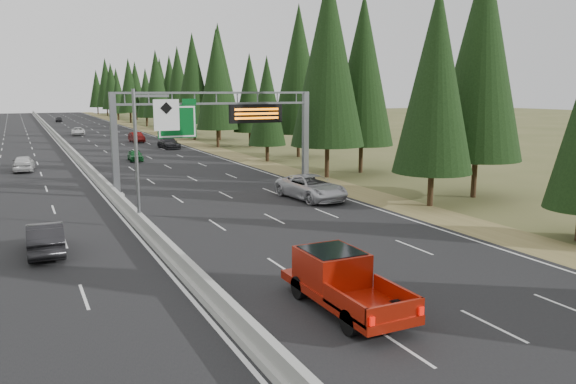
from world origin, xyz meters
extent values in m
cube|color=black|center=(0.00, 80.00, 0.04)|extent=(32.00, 260.00, 0.08)
cube|color=olive|center=(17.80, 80.00, 0.03)|extent=(3.60, 260.00, 0.06)
cube|color=#999994|center=(0.00, 80.00, 0.23)|extent=(0.70, 260.00, 0.30)
cube|color=#999994|center=(0.00, 80.00, 0.63)|extent=(0.30, 260.00, 0.60)
cube|color=slate|center=(0.35, 35.00, 3.98)|extent=(0.45, 0.45, 7.80)
cube|color=#999994|center=(0.35, 35.00, 0.23)|extent=(0.90, 0.90, 0.30)
cube|color=slate|center=(16.20, 35.00, 3.98)|extent=(0.45, 0.45, 7.80)
cube|color=#999994|center=(16.20, 35.00, 0.23)|extent=(0.90, 0.90, 0.30)
cube|color=slate|center=(8.28, 35.00, 7.80)|extent=(15.85, 0.35, 0.16)
cube|color=slate|center=(8.28, 35.00, 6.96)|extent=(15.85, 0.35, 0.16)
cube|color=#054C19|center=(5.00, 34.75, 5.63)|extent=(3.00, 0.10, 2.50)
cube|color=silver|center=(5.00, 34.69, 5.63)|extent=(2.85, 0.02, 2.35)
cube|color=#054C19|center=(6.00, 34.75, 7.13)|extent=(1.10, 0.10, 0.45)
cube|color=black|center=(11.50, 34.70, 6.13)|extent=(4.50, 0.40, 1.50)
cube|color=orange|center=(11.50, 34.48, 6.48)|extent=(3.80, 0.02, 0.18)
cube|color=orange|center=(11.50, 34.48, 6.13)|extent=(3.80, 0.02, 0.18)
cube|color=orange|center=(11.50, 34.48, 5.78)|extent=(3.80, 0.02, 0.18)
cylinder|color=slate|center=(0.00, 25.00, 4.08)|extent=(0.20, 0.20, 8.00)
cube|color=#999994|center=(0.00, 25.00, 0.18)|extent=(0.50, 0.50, 0.20)
cube|color=slate|center=(1.00, 25.00, 7.68)|extent=(2.00, 0.15, 0.15)
cube|color=silver|center=(1.80, 24.88, 6.58)|extent=(1.50, 0.06, 1.80)
cylinder|color=black|center=(19.49, 22.51, 1.21)|extent=(0.40, 0.40, 2.41)
cone|color=black|center=(19.49, 22.51, 8.75)|extent=(5.43, 5.43, 12.67)
cylinder|color=black|center=(24.73, 23.80, 1.45)|extent=(0.40, 0.40, 2.90)
cone|color=black|center=(24.73, 23.80, 10.51)|extent=(6.52, 6.52, 15.22)
cylinder|color=black|center=(19.49, 36.96, 1.50)|extent=(0.40, 0.40, 2.99)
cone|color=black|center=(19.49, 36.96, 10.85)|extent=(6.73, 6.73, 15.71)
cylinder|color=black|center=(24.16, 38.44, 1.37)|extent=(0.40, 0.40, 2.74)
cone|color=black|center=(24.16, 38.44, 9.92)|extent=(6.16, 6.16, 14.37)
cylinder|color=black|center=(19.33, 50.24, 0.94)|extent=(0.40, 0.40, 1.89)
cone|color=black|center=(19.33, 50.24, 6.85)|extent=(4.25, 4.25, 9.92)
cylinder|color=black|center=(24.65, 52.93, 1.44)|extent=(0.40, 0.40, 2.88)
cone|color=black|center=(24.65, 52.93, 10.43)|extent=(6.48, 6.48, 15.11)
cylinder|color=black|center=(19.43, 67.66, 1.31)|extent=(0.40, 0.40, 2.61)
cone|color=black|center=(19.43, 67.66, 9.47)|extent=(5.88, 5.88, 13.72)
cylinder|color=black|center=(24.20, 67.36, 1.06)|extent=(0.40, 0.40, 2.11)
cone|color=black|center=(24.20, 67.36, 7.65)|extent=(4.75, 4.75, 11.08)
cylinder|color=black|center=(20.09, 81.29, 1.36)|extent=(0.40, 0.40, 2.73)
cone|color=black|center=(20.09, 81.29, 9.88)|extent=(6.13, 6.13, 14.31)
cylinder|color=black|center=(23.75, 79.41, 1.48)|extent=(0.40, 0.40, 2.96)
cone|color=black|center=(23.75, 79.41, 10.72)|extent=(6.66, 6.66, 15.53)
cylinder|color=black|center=(20.52, 92.11, 1.25)|extent=(0.40, 0.40, 2.51)
cone|color=black|center=(20.52, 92.11, 9.09)|extent=(5.64, 5.64, 13.17)
cylinder|color=black|center=(23.41, 94.66, 0.95)|extent=(0.40, 0.40, 1.91)
cone|color=black|center=(23.41, 94.66, 6.92)|extent=(4.29, 4.29, 10.02)
cylinder|color=black|center=(20.07, 106.96, 1.28)|extent=(0.40, 0.40, 2.56)
cone|color=black|center=(20.07, 106.96, 9.28)|extent=(5.76, 5.76, 13.43)
cylinder|color=black|center=(23.51, 109.66, 1.22)|extent=(0.40, 0.40, 2.43)
cone|color=black|center=(23.51, 109.66, 8.81)|extent=(5.47, 5.47, 12.76)
cylinder|color=black|center=(20.61, 120.15, 0.98)|extent=(0.40, 0.40, 1.96)
cone|color=black|center=(20.61, 120.15, 7.09)|extent=(4.40, 4.40, 10.27)
cylinder|color=black|center=(24.22, 121.26, 1.22)|extent=(0.40, 0.40, 2.43)
cone|color=black|center=(24.22, 121.26, 8.81)|extent=(5.47, 5.47, 12.76)
cylinder|color=black|center=(19.97, 136.00, 1.26)|extent=(0.40, 0.40, 2.52)
cone|color=black|center=(19.97, 136.00, 9.15)|extent=(5.68, 5.68, 13.26)
cylinder|color=black|center=(23.63, 134.02, 1.07)|extent=(0.40, 0.40, 2.14)
cone|color=black|center=(23.63, 134.02, 7.76)|extent=(4.82, 4.82, 11.24)
cylinder|color=black|center=(19.13, 148.78, 0.93)|extent=(0.40, 0.40, 1.87)
cone|color=black|center=(19.13, 148.78, 6.77)|extent=(4.20, 4.20, 9.81)
cylinder|color=black|center=(24.16, 149.61, 1.26)|extent=(0.40, 0.40, 2.51)
cone|color=black|center=(24.16, 149.61, 9.10)|extent=(5.65, 5.65, 13.18)
cylinder|color=black|center=(19.82, 162.73, 1.26)|extent=(0.40, 0.40, 2.53)
cone|color=black|center=(19.82, 162.73, 9.16)|extent=(5.69, 5.69, 13.27)
cylinder|color=black|center=(24.95, 162.75, 0.96)|extent=(0.40, 0.40, 1.91)
cone|color=black|center=(24.95, 162.75, 6.94)|extent=(4.31, 4.31, 10.05)
cylinder|color=black|center=(20.56, 178.07, 1.43)|extent=(0.40, 0.40, 2.86)
cone|color=black|center=(20.56, 178.07, 10.38)|extent=(6.45, 6.45, 15.04)
cylinder|color=black|center=(23.31, 175.51, 1.19)|extent=(0.40, 0.40, 2.38)
cone|color=black|center=(23.31, 175.51, 8.64)|extent=(5.36, 5.36, 12.51)
cylinder|color=black|center=(19.34, 190.79, 1.18)|extent=(0.40, 0.40, 2.35)
cone|color=black|center=(19.34, 190.79, 8.53)|extent=(5.30, 5.30, 12.36)
cylinder|color=black|center=(24.83, 191.76, 1.18)|extent=(0.40, 0.40, 2.37)
cone|color=black|center=(24.83, 191.76, 8.57)|extent=(5.32, 5.32, 12.42)
imported|color=#BCBBC0|center=(13.12, 28.12, 0.97)|extent=(3.56, 6.65, 1.78)
cylinder|color=black|center=(3.23, 7.00, 0.52)|extent=(0.33, 0.89, 0.89)
cylinder|color=black|center=(5.12, 7.00, 0.52)|extent=(0.33, 0.89, 0.89)
cylinder|color=black|center=(3.23, 10.67, 0.52)|extent=(0.33, 0.89, 0.89)
cylinder|color=black|center=(5.12, 10.67, 0.52)|extent=(0.33, 0.89, 0.89)
cube|color=maroon|center=(4.17, 8.89, 0.69)|extent=(2.22, 6.23, 0.33)
cube|color=maroon|center=(4.17, 9.89, 1.47)|extent=(2.11, 2.45, 1.22)
cube|color=black|center=(4.17, 9.89, 1.80)|extent=(1.89, 2.11, 0.61)
cube|color=maroon|center=(3.12, 7.22, 1.08)|extent=(0.11, 2.67, 0.67)
cube|color=maroon|center=(5.23, 7.22, 1.08)|extent=(0.11, 2.67, 0.67)
cube|color=maroon|center=(4.17, 5.89, 1.08)|extent=(2.22, 0.11, 0.67)
imported|color=#125222|center=(5.90, 56.96, 0.72)|extent=(1.78, 3.84, 1.27)
imported|color=#580D0C|center=(10.64, 80.59, 0.84)|extent=(1.86, 4.68, 1.52)
imported|color=black|center=(12.71, 68.81, 0.83)|extent=(2.44, 5.32, 1.51)
imported|color=white|center=(3.93, 98.97, 0.75)|extent=(2.59, 4.98, 1.34)
imported|color=black|center=(4.01, 145.66, 0.74)|extent=(1.90, 4.01, 1.32)
imported|color=black|center=(-5.24, 21.54, 0.86)|extent=(1.75, 4.78, 1.56)
imported|color=silver|center=(-5.67, 53.34, 0.88)|extent=(2.23, 4.81, 1.59)
camera|label=1|loc=(-6.16, -7.65, 8.01)|focal=35.00mm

